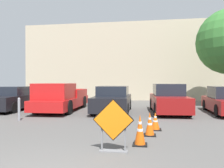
{
  "coord_description": "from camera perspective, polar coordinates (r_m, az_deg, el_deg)",
  "views": [
    {
      "loc": [
        1.82,
        -3.09,
        1.69
      ],
      "look_at": [
        -0.12,
        9.58,
        1.57
      ],
      "focal_mm": 35.0,
      "sensor_mm": 36.0,
      "label": 1
    }
  ],
  "objects": [
    {
      "name": "road_closed_sign",
      "position": [
        5.35,
        0.33,
        -10.48
      ],
      "size": [
        1.01,
        0.2,
        1.29
      ],
      "color": "black",
      "rests_on": "ground_plane"
    },
    {
      "name": "parked_car_second",
      "position": [
        14.49,
        -24.55,
        -3.59
      ],
      "size": [
        2.06,
        4.42,
        1.41
      ],
      "rotation": [
        0.0,
        0.0,
        3.2
      ],
      "color": "black",
      "rests_on": "ground_plane"
    },
    {
      "name": "traffic_cone_second",
      "position": [
        7.08,
        9.83,
        -10.29
      ],
      "size": [
        0.38,
        0.38,
        0.74
      ],
      "color": "black",
      "rests_on": "ground_plane"
    },
    {
      "name": "building_facade_backdrop",
      "position": [
        22.72,
        2.91,
        5.44
      ],
      "size": [
        18.87,
        5.0,
        7.26
      ],
      "color": "beige",
      "rests_on": "ground_plane"
    },
    {
      "name": "traffic_cone_third",
      "position": [
        7.95,
        11.24,
        -9.55
      ],
      "size": [
        0.41,
        0.41,
        0.62
      ],
      "color": "black",
      "rests_on": "ground_plane"
    },
    {
      "name": "bollard_nearest",
      "position": [
        10.39,
        -23.11,
        -5.91
      ],
      "size": [
        0.12,
        0.12,
        1.01
      ],
      "color": "gray",
      "rests_on": "ground_plane"
    },
    {
      "name": "ground_plane",
      "position": [
        13.33,
        0.79,
        -6.74
      ],
      "size": [
        96.0,
        96.0,
        0.0
      ],
      "primitive_type": "plane",
      "color": "#565451"
    },
    {
      "name": "parked_car_third",
      "position": [
        12.31,
        0.23,
        -4.19
      ],
      "size": [
        1.97,
        4.26,
        1.45
      ],
      "rotation": [
        0.0,
        0.0,
        3.16
      ],
      "color": "black",
      "rests_on": "ground_plane"
    },
    {
      "name": "traffic_cone_nearest",
      "position": [
        6.01,
        7.31,
        -11.87
      ],
      "size": [
        0.39,
        0.39,
        0.82
      ],
      "color": "black",
      "rests_on": "ground_plane"
    },
    {
      "name": "pickup_truck",
      "position": [
        12.95,
        -13.36,
        -3.74
      ],
      "size": [
        2.16,
        5.31,
        1.61
      ],
      "rotation": [
        0.0,
        0.0,
        3.18
      ],
      "color": "red",
      "rests_on": "ground_plane"
    },
    {
      "name": "parked_car_fourth",
      "position": [
        12.39,
        14.5,
        -3.94
      ],
      "size": [
        1.94,
        4.35,
        1.58
      ],
      "rotation": [
        0.0,
        0.0,
        3.19
      ],
      "color": "maroon",
      "rests_on": "ground_plane"
    }
  ]
}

